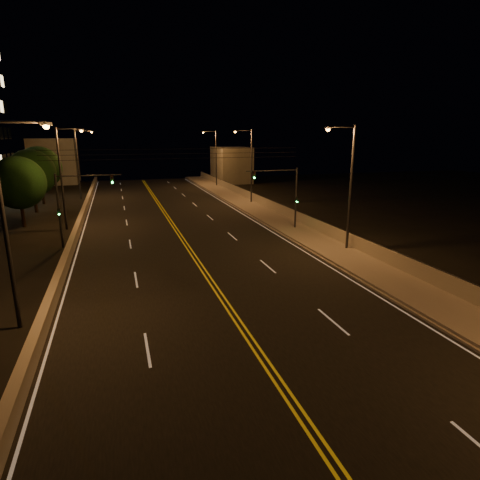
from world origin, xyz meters
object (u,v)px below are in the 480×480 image
object	(u,v)px
tree_2	(39,168)
streetlight_3	(215,155)
traffic_signal_left	(72,201)
streetlight_5	(64,172)
tree_0	(18,183)
streetlight_4	(9,214)
tree_1	(32,173)
traffic_signal_right	(286,192)
streetlight_1	(348,182)
streetlight_6	(79,160)
streetlight_2	(250,162)

from	to	relation	value
tree_2	streetlight_3	bearing A→B (deg)	22.72
streetlight_3	traffic_signal_left	distance (m)	40.34
streetlight_5	tree_0	world-z (taller)	streetlight_5
streetlight_4	traffic_signal_left	distance (m)	14.77
streetlight_4	tree_0	world-z (taller)	streetlight_4
tree_2	tree_1	bearing A→B (deg)	-89.11
traffic_signal_left	tree_0	bearing A→B (deg)	120.75
streetlight_3	tree_1	distance (m)	31.28
streetlight_5	traffic_signal_right	xyz separation A→B (m)	(19.92, -6.98, -1.74)
tree_2	streetlight_1	bearing A→B (deg)	-50.45
streetlight_6	traffic_signal_left	world-z (taller)	streetlight_6
traffic_signal_right	tree_0	world-z (taller)	tree_0
streetlight_3	tree_0	xyz separation A→B (m)	(-25.93, -25.37, -1.15)
streetlight_5	tree_2	xyz separation A→B (m)	(-4.75, 16.84, -0.79)
streetlight_4	streetlight_6	xyz separation A→B (m)	(0.00, 41.43, 0.00)
streetlight_2	streetlight_4	size ratio (longest dim) A/B	1.00
streetlight_1	tree_0	xyz separation A→B (m)	(-25.93, 17.37, -1.15)
traffic_signal_right	traffic_signal_left	bearing A→B (deg)	180.00
streetlight_2	streetlight_6	distance (m)	24.23
streetlight_3	streetlight_5	size ratio (longest dim) A/B	1.00
streetlight_6	tree_0	xyz separation A→B (m)	(-4.46, -17.38, -1.15)
streetlight_1	streetlight_3	distance (m)	42.74
streetlight_3	traffic_signal_right	xyz separation A→B (m)	(-1.55, -34.81, -1.74)
streetlight_4	tree_1	size ratio (longest dim) A/B	1.31
streetlight_5	traffic_signal_left	size ratio (longest dim) A/B	1.61
streetlight_2	tree_0	size ratio (longest dim) A/B	1.38
traffic_signal_right	tree_1	bearing A→B (deg)	144.35
streetlight_6	traffic_signal_left	size ratio (longest dim) A/B	1.61
streetlight_5	tree_1	distance (m)	11.66
streetlight_1	streetlight_6	size ratio (longest dim) A/B	1.00
traffic_signal_left	tree_2	size ratio (longest dim) A/B	0.79
streetlight_5	streetlight_6	bearing A→B (deg)	90.00
streetlight_5	traffic_signal_left	xyz separation A→B (m)	(1.15, -6.98, -1.74)
streetlight_5	tree_0	distance (m)	5.22
streetlight_2	traffic_signal_left	size ratio (longest dim) A/B	1.61
streetlight_6	tree_0	bearing A→B (deg)	-104.41
tree_0	tree_2	bearing A→B (deg)	91.16
streetlight_3	tree_1	xyz separation A→B (m)	(-26.13, -17.17, -0.89)
streetlight_4	streetlight_6	bearing A→B (deg)	90.00
streetlight_3	streetlight_2	bearing A→B (deg)	-90.00
streetlight_3	traffic_signal_left	world-z (taller)	streetlight_3
streetlight_1	streetlight_2	size ratio (longest dim) A/B	1.00
streetlight_5	tree_0	xyz separation A→B (m)	(-4.46, 2.45, -1.15)
tree_0	streetlight_3	bearing A→B (deg)	44.38
streetlight_5	streetlight_2	bearing A→B (deg)	21.81
tree_0	tree_1	xyz separation A→B (m)	(-0.19, 8.20, 0.25)
tree_1	tree_2	xyz separation A→B (m)	(-0.10, 6.19, 0.11)
streetlight_3	streetlight_6	xyz separation A→B (m)	(-21.47, -8.00, 0.00)
streetlight_4	streetlight_6	distance (m)	41.43
tree_1	tree_2	world-z (taller)	tree_2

